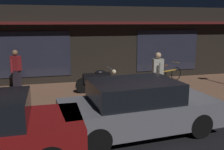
% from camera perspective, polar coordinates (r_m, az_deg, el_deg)
% --- Properties ---
extents(ground_plane, '(60.00, 60.00, 0.00)m').
position_cam_1_polar(ground_plane, '(7.72, 6.70, -10.38)').
color(ground_plane, black).
extents(sidewalk_slab, '(18.00, 4.00, 0.15)m').
position_cam_1_polar(sidewalk_slab, '(10.39, 0.81, -3.98)').
color(sidewalk_slab, '#8C6047').
rests_on(sidewalk_slab, ground_plane).
extents(storefront_building, '(18.00, 3.30, 3.60)m').
position_cam_1_polar(storefront_building, '(13.35, -2.97, 7.07)').
color(storefront_building, black).
rests_on(storefront_building, ground_plane).
extents(motorcycle, '(1.70, 0.55, 0.97)m').
position_cam_1_polar(motorcycle, '(10.16, -3.24, -1.04)').
color(motorcycle, black).
rests_on(motorcycle, sidewalk_slab).
extents(bicycle_parked, '(1.56, 0.67, 0.91)m').
position_cam_1_polar(bicycle_parked, '(12.08, 12.57, 0.08)').
color(bicycle_parked, black).
rests_on(bicycle_parked, sidewalk_slab).
extents(person_photographer, '(0.44, 0.55, 1.67)m').
position_cam_1_polar(person_photographer, '(10.89, -20.56, 1.14)').
color(person_photographer, '#28232D').
rests_on(person_photographer, sidewalk_slab).
extents(person_bystander, '(0.40, 0.62, 1.67)m').
position_cam_1_polar(person_bystander, '(9.53, 10.15, 0.27)').
color(person_bystander, '#28232D').
rests_on(person_bystander, sidewalk_slab).
extents(parked_car_far, '(4.22, 2.07, 1.42)m').
position_cam_1_polar(parked_car_far, '(6.79, 5.69, -7.16)').
color(parked_car_far, black).
rests_on(parked_car_far, ground_plane).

